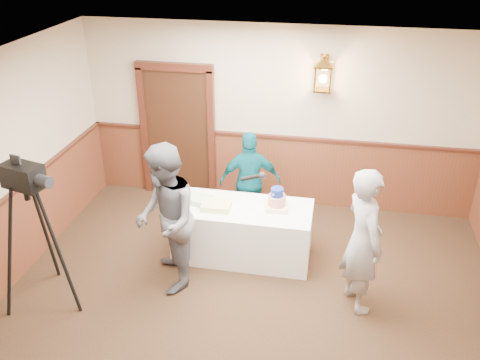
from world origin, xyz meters
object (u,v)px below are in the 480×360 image
object	(u,v)px
sheet_cake_yellow	(216,206)
interviewer	(166,220)
tiered_cake	(277,201)
sheet_cake_green	(198,199)
baker	(363,241)
display_table	(243,231)
assistant_p	(250,181)
tv_camera_rig	(38,244)

from	to	relation	value
sheet_cake_yellow	interviewer	world-z (taller)	interviewer
tiered_cake	sheet_cake_green	bearing A→B (deg)	-178.55
interviewer	baker	world-z (taller)	interviewer
display_table	tiered_cake	size ratio (longest dim) A/B	5.74
tiered_cake	baker	size ratio (longest dim) A/B	0.18
sheet_cake_yellow	assistant_p	size ratio (longest dim) A/B	0.25
assistant_p	display_table	bearing A→B (deg)	80.08
sheet_cake_yellow	baker	distance (m)	1.93
tiered_cake	interviewer	distance (m)	1.47
display_table	assistant_p	distance (m)	0.82
interviewer	baker	bearing A→B (deg)	69.31
sheet_cake_green	baker	xyz separation A→B (m)	(2.11, -0.73, 0.10)
tiered_cake	baker	xyz separation A→B (m)	(1.06, -0.76, 0.02)
assistant_p	tv_camera_rig	distance (m)	2.94
tv_camera_rig	tiered_cake	bearing A→B (deg)	42.84
display_table	interviewer	size ratio (longest dim) A/B	0.96
sheet_cake_yellow	assistant_p	world-z (taller)	assistant_p
baker	tv_camera_rig	bearing A→B (deg)	74.34
baker	display_table	bearing A→B (deg)	39.10
sheet_cake_green	baker	distance (m)	2.23
tiered_cake	interviewer	size ratio (longest dim) A/B	0.17
sheet_cake_yellow	baker	size ratio (longest dim) A/B	0.21
interviewer	tv_camera_rig	size ratio (longest dim) A/B	1.04
display_table	tv_camera_rig	distance (m)	2.55
display_table	sheet_cake_green	world-z (taller)	sheet_cake_green
display_table	tiered_cake	distance (m)	0.66
baker	assistant_p	size ratio (longest dim) A/B	1.19
interviewer	assistant_p	bearing A→B (deg)	131.22
tiered_cake	baker	bearing A→B (deg)	-35.51
tiered_cake	tv_camera_rig	bearing A→B (deg)	-151.42
tiered_cake	assistant_p	xyz separation A→B (m)	(-0.47, 0.68, -0.12)
assistant_p	tv_camera_rig	size ratio (longest dim) A/B	0.83
baker	assistant_p	world-z (taller)	baker
tiered_cake	assistant_p	size ratio (longest dim) A/B	0.21
display_table	sheet_cake_yellow	bearing A→B (deg)	-164.72
tiered_cake	interviewer	xyz separation A→B (m)	(-1.22, -0.82, 0.07)
sheet_cake_green	interviewer	xyz separation A→B (m)	(-0.17, -0.79, 0.15)
assistant_p	tv_camera_rig	world-z (taller)	tv_camera_rig
display_table	baker	size ratio (longest dim) A/B	1.01
sheet_cake_green	tv_camera_rig	distance (m)	2.03
interviewer	baker	distance (m)	2.28
display_table	baker	bearing A→B (deg)	-25.28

